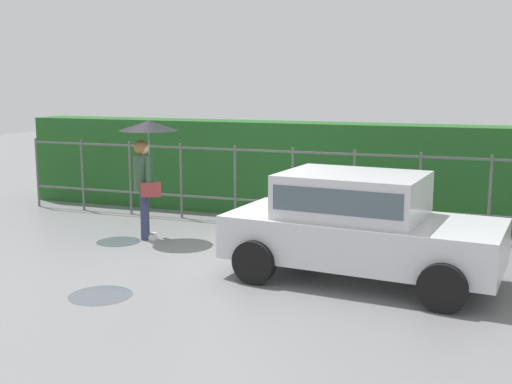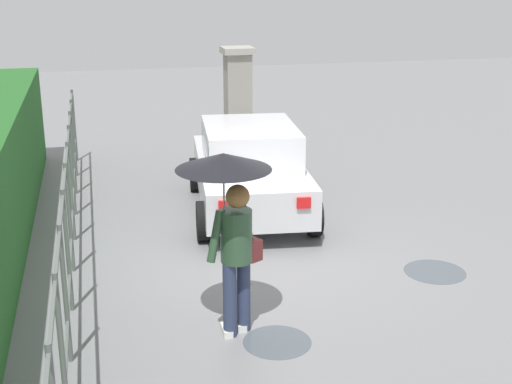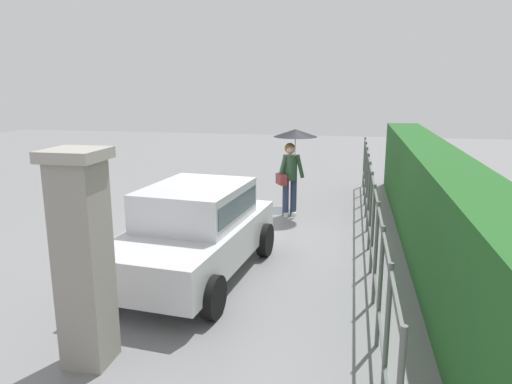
% 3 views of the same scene
% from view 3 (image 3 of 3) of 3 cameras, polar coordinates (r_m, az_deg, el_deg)
% --- Properties ---
extents(ground_plane, '(40.00, 40.00, 0.00)m').
position_cam_3_polar(ground_plane, '(9.83, -1.87, -5.41)').
color(ground_plane, slate).
extents(car, '(3.87, 2.17, 1.48)m').
position_cam_3_polar(car, '(7.79, -7.31, -4.23)').
color(car, silver).
rests_on(car, ground).
extents(pedestrian, '(1.01, 1.01, 2.05)m').
position_cam_3_polar(pedestrian, '(11.15, 4.37, 4.72)').
color(pedestrian, '#2D3856').
rests_on(pedestrian, ground).
extents(gate_pillar, '(0.60, 0.60, 2.42)m').
position_cam_3_polar(gate_pillar, '(5.53, -19.89, -7.36)').
color(gate_pillar, gray).
rests_on(gate_pillar, ground).
extents(fence_section, '(11.69, 0.05, 1.50)m').
position_cam_3_polar(fence_section, '(9.15, 13.50, -1.78)').
color(fence_section, '#59605B').
rests_on(fence_section, ground).
extents(hedge_row, '(12.64, 0.90, 1.90)m').
position_cam_3_polar(hedge_row, '(9.24, 20.35, -1.30)').
color(hedge_row, '#235B23').
rests_on(hedge_row, ground).
extents(puddle_near, '(0.82, 0.82, 0.00)m').
position_cam_3_polar(puddle_near, '(11.31, -11.47, -3.22)').
color(puddle_near, '#4C545B').
rests_on(puddle_near, ground).
extents(puddle_far, '(0.75, 0.75, 0.00)m').
position_cam_3_polar(puddle_far, '(11.85, 2.37, -2.22)').
color(puddle_far, '#4C545B').
rests_on(puddle_far, ground).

